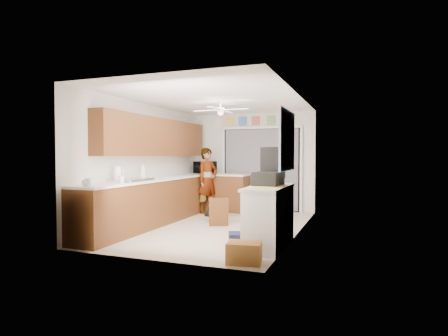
% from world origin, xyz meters
% --- Properties ---
extents(floor, '(5.00, 5.00, 0.00)m').
position_xyz_m(floor, '(0.00, 0.00, 0.00)').
color(floor, beige).
rests_on(floor, ground).
extents(ceiling, '(5.00, 5.00, 0.00)m').
position_xyz_m(ceiling, '(0.00, 0.00, 2.50)').
color(ceiling, white).
rests_on(ceiling, ground).
extents(wall_back, '(3.20, 0.00, 3.20)m').
position_xyz_m(wall_back, '(0.00, 2.50, 1.25)').
color(wall_back, silver).
rests_on(wall_back, ground).
extents(wall_front, '(3.20, 0.00, 3.20)m').
position_xyz_m(wall_front, '(0.00, -2.50, 1.25)').
color(wall_front, silver).
rests_on(wall_front, ground).
extents(wall_left, '(0.00, 5.00, 5.00)m').
position_xyz_m(wall_left, '(-1.60, 0.00, 1.25)').
color(wall_left, silver).
rests_on(wall_left, ground).
extents(wall_right, '(0.00, 5.00, 5.00)m').
position_xyz_m(wall_right, '(1.60, 0.00, 1.25)').
color(wall_right, silver).
rests_on(wall_right, ground).
extents(left_base_cabinets, '(0.60, 4.80, 0.90)m').
position_xyz_m(left_base_cabinets, '(-1.30, 0.00, 0.45)').
color(left_base_cabinets, brown).
rests_on(left_base_cabinets, floor).
extents(left_countertop, '(0.62, 4.80, 0.04)m').
position_xyz_m(left_countertop, '(-1.29, 0.00, 0.92)').
color(left_countertop, white).
rests_on(left_countertop, left_base_cabinets).
extents(upper_cabinets, '(0.32, 4.00, 0.80)m').
position_xyz_m(upper_cabinets, '(-1.44, 0.20, 1.80)').
color(upper_cabinets, brown).
rests_on(upper_cabinets, wall_left).
extents(sink_basin, '(0.50, 0.76, 0.06)m').
position_xyz_m(sink_basin, '(-1.29, -1.00, 0.95)').
color(sink_basin, silver).
rests_on(sink_basin, left_countertop).
extents(faucet, '(0.03, 0.03, 0.22)m').
position_xyz_m(faucet, '(-1.48, -1.00, 1.05)').
color(faucet, silver).
rests_on(faucet, left_countertop).
extents(peninsula_base, '(1.00, 0.60, 0.90)m').
position_xyz_m(peninsula_base, '(-0.50, 2.00, 0.45)').
color(peninsula_base, brown).
rests_on(peninsula_base, floor).
extents(peninsula_top, '(1.04, 0.64, 0.04)m').
position_xyz_m(peninsula_top, '(-0.50, 2.00, 0.92)').
color(peninsula_top, white).
rests_on(peninsula_top, peninsula_base).
extents(back_opening_recess, '(2.00, 0.06, 2.10)m').
position_xyz_m(back_opening_recess, '(0.25, 2.47, 1.05)').
color(back_opening_recess, black).
rests_on(back_opening_recess, wall_back).
extents(curtain_panel, '(1.90, 0.03, 2.05)m').
position_xyz_m(curtain_panel, '(0.25, 2.43, 1.05)').
color(curtain_panel, gray).
rests_on(curtain_panel, wall_back).
extents(door_trim_left, '(0.06, 0.04, 2.10)m').
position_xyz_m(door_trim_left, '(-0.77, 2.44, 1.05)').
color(door_trim_left, white).
rests_on(door_trim_left, wall_back).
extents(door_trim_right, '(0.06, 0.04, 2.10)m').
position_xyz_m(door_trim_right, '(1.27, 2.44, 1.05)').
color(door_trim_right, white).
rests_on(door_trim_right, wall_back).
extents(door_trim_head, '(2.10, 0.04, 0.06)m').
position_xyz_m(door_trim_head, '(0.25, 2.44, 2.12)').
color(door_trim_head, white).
rests_on(door_trim_head, wall_back).
extents(header_frame_0, '(0.22, 0.02, 0.22)m').
position_xyz_m(header_frame_0, '(-0.60, 2.47, 2.30)').
color(header_frame_0, '#E9C34D').
rests_on(header_frame_0, wall_back).
extents(header_frame_1, '(0.22, 0.02, 0.22)m').
position_xyz_m(header_frame_1, '(-0.25, 2.47, 2.30)').
color(header_frame_1, '#4774BE').
rests_on(header_frame_1, wall_back).
extents(header_frame_2, '(0.22, 0.02, 0.22)m').
position_xyz_m(header_frame_2, '(0.10, 2.47, 2.30)').
color(header_frame_2, '#BB5B46').
rests_on(header_frame_2, wall_back).
extents(header_frame_3, '(0.22, 0.02, 0.22)m').
position_xyz_m(header_frame_3, '(0.50, 2.47, 2.30)').
color(header_frame_3, '#6DA55E').
rests_on(header_frame_3, wall_back).
extents(header_frame_4, '(0.22, 0.02, 0.22)m').
position_xyz_m(header_frame_4, '(0.90, 2.47, 2.30)').
color(header_frame_4, silver).
rests_on(header_frame_4, wall_back).
extents(route66_sign, '(0.22, 0.02, 0.26)m').
position_xyz_m(route66_sign, '(-0.95, 2.47, 2.30)').
color(route66_sign, silver).
rests_on(route66_sign, wall_back).
extents(right_counter_base, '(0.50, 1.40, 0.90)m').
position_xyz_m(right_counter_base, '(1.35, -1.20, 0.45)').
color(right_counter_base, white).
rests_on(right_counter_base, floor).
extents(right_counter_top, '(0.54, 1.44, 0.04)m').
position_xyz_m(right_counter_top, '(1.34, -1.20, 0.92)').
color(right_counter_top, white).
rests_on(right_counter_top, right_counter_base).
extents(abstract_painting, '(0.03, 1.15, 0.95)m').
position_xyz_m(abstract_painting, '(1.58, -1.00, 1.65)').
color(abstract_painting, '#EB5698').
rests_on(abstract_painting, wall_right).
extents(ceiling_fan, '(1.14, 1.14, 0.24)m').
position_xyz_m(ceiling_fan, '(0.00, 0.20, 2.32)').
color(ceiling_fan, white).
rests_on(ceiling_fan, ceiling).
extents(microwave, '(0.48, 0.62, 0.31)m').
position_xyz_m(microwave, '(-1.22, 2.25, 1.10)').
color(microwave, black).
rests_on(microwave, left_countertop).
extents(soap_bottle, '(0.15, 0.15, 0.33)m').
position_xyz_m(soap_bottle, '(-1.40, -0.46, 1.11)').
color(soap_bottle, silver).
rests_on(soap_bottle, left_countertop).
extents(cup, '(0.17, 0.17, 0.10)m').
position_xyz_m(cup, '(-1.26, -2.25, 0.99)').
color(cup, white).
rests_on(cup, left_countertop).
extents(jar_a, '(0.11, 0.11, 0.12)m').
position_xyz_m(jar_a, '(-1.17, -1.48, 1.00)').
color(jar_a, silver).
rests_on(jar_a, left_countertop).
extents(jar_b, '(0.09, 0.09, 0.13)m').
position_xyz_m(jar_b, '(-1.22, -2.25, 1.00)').
color(jar_b, silver).
rests_on(jar_b, left_countertop).
extents(paper_towel_roll, '(0.16, 0.16, 0.28)m').
position_xyz_m(paper_towel_roll, '(-1.36, -1.34, 1.08)').
color(paper_towel_roll, white).
rests_on(paper_towel_roll, left_countertop).
extents(suitcase, '(0.42, 0.54, 0.22)m').
position_xyz_m(suitcase, '(1.32, -1.17, 1.05)').
color(suitcase, black).
rests_on(suitcase, right_counter_top).
extents(suitcase_rim, '(0.48, 0.61, 0.02)m').
position_xyz_m(suitcase_rim, '(1.32, -1.17, 0.94)').
color(suitcase_rim, yellow).
rests_on(suitcase_rim, suitcase).
extents(suitcase_lid, '(0.42, 0.06, 0.50)m').
position_xyz_m(suitcase_lid, '(1.32, -0.88, 1.30)').
color(suitcase_lid, black).
rests_on(suitcase_lid, suitcase).
extents(cardboard_box, '(0.49, 0.40, 0.28)m').
position_xyz_m(cardboard_box, '(1.25, -2.20, 0.14)').
color(cardboard_box, '#B07637').
rests_on(cardboard_box, floor).
extents(navy_crate, '(0.46, 0.42, 0.22)m').
position_xyz_m(navy_crate, '(0.95, -1.42, 0.11)').
color(navy_crate, black).
rests_on(navy_crate, floor).
extents(cabinet_door_panel, '(0.41, 0.29, 0.57)m').
position_xyz_m(cabinet_door_panel, '(0.03, 0.03, 0.29)').
color(cabinet_door_panel, brown).
rests_on(cabinet_door_panel, floor).
extents(man, '(0.59, 0.69, 1.59)m').
position_xyz_m(man, '(-0.85, 1.55, 0.80)').
color(man, white).
rests_on(man, floor).
extents(dog, '(0.41, 0.56, 0.40)m').
position_xyz_m(dog, '(-0.24, 0.66, 0.20)').
color(dog, black).
rests_on(dog, floor).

